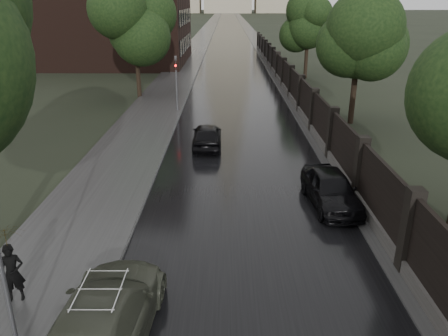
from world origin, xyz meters
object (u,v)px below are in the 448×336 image
volga_sedan (104,319)px  car_right_near (331,189)px  tree_right_c (308,29)px  pedestrian_umbrella (6,243)px  tree_left_far (135,32)px  tree_right_b (358,46)px  hatchback_left (207,135)px  traffic_light (176,79)px

volga_sedan → car_right_near: (6.91, 7.58, -0.06)m
tree_right_c → pedestrian_umbrella: size_ratio=2.75×
tree_left_far → car_right_near: size_ratio=1.77×
car_right_near → tree_right_b: bearing=67.2°
hatchback_left → tree_right_b: bearing=-152.0°
tree_right_b → traffic_light: 12.44m
traffic_light → pedestrian_umbrella: bearing=-95.3°
tree_left_far → tree_right_c: bearing=32.8°
pedestrian_umbrella → volga_sedan: bearing=-42.6°
tree_left_far → volga_sedan: (4.45, -28.07, -4.48)m
tree_left_far → car_right_near: bearing=-61.0°
hatchback_left → pedestrian_umbrella: bearing=70.6°
tree_right_c → volga_sedan: 39.86m
volga_sedan → traffic_light: bearing=-84.7°
car_right_near → volga_sedan: bearing=-136.9°
tree_left_far → tree_right_c: tree_left_far is taller
tree_right_c → volga_sedan: tree_right_c is taller
car_right_near → pedestrian_umbrella: bearing=-152.3°
traffic_light → pedestrian_umbrella: size_ratio=1.57×
hatchback_left → car_right_near: 9.00m
tree_right_b → hatchback_left: tree_right_b is taller
tree_left_far → traffic_light: size_ratio=1.85×
tree_left_far → hatchback_left: (6.20, -13.12, -4.58)m
pedestrian_umbrella → hatchback_left: bearing=57.3°
tree_left_far → tree_right_b: bearing=-27.3°
tree_left_far → tree_right_b: size_ratio=1.05×
traffic_light → car_right_near: traffic_light is taller
volga_sedan → hatchback_left: bearing=-93.2°
tree_right_c → tree_left_far: bearing=-147.2°
pedestrian_umbrella → traffic_light: bearing=70.5°
tree_right_c → car_right_near: size_ratio=1.68×
tree_left_far → traffic_light: tree_left_far is taller
tree_right_c → traffic_light: (-11.80, -15.01, -2.55)m
traffic_light → pedestrian_umbrella: 21.68m
tree_right_c → hatchback_left: size_ratio=1.80×
tree_right_b → tree_right_c: size_ratio=1.00×
car_right_near → pedestrian_umbrella: 11.48m
tree_right_c → traffic_light: 19.26m
tree_right_c → hatchback_left: 25.28m
tree_left_far → hatchback_left: size_ratio=1.89×
tree_left_far → pedestrian_umbrella: tree_left_far is taller
tree_right_b → volga_sedan: (-11.05, -20.07, -4.18)m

